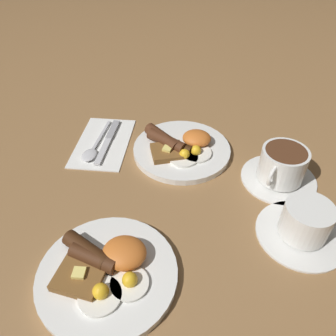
{
  "coord_description": "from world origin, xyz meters",
  "views": [
    {
      "loc": [
        -0.06,
        0.63,
        0.5
      ],
      "look_at": [
        0.02,
        0.09,
        0.03
      ],
      "focal_mm": 35.0,
      "sensor_mm": 36.0,
      "label": 1
    }
  ],
  "objects_px": {
    "spoon": "(92,150)",
    "breakfast_plate_far": "(107,270)",
    "knife": "(109,139)",
    "teacup_near": "(281,168)",
    "teacup_far": "(305,224)",
    "breakfast_plate_near": "(180,148)"
  },
  "relations": [
    {
      "from": "spoon",
      "to": "breakfast_plate_far",
      "type": "bearing_deg",
      "value": 24.86
    },
    {
      "from": "knife",
      "to": "spoon",
      "type": "relative_size",
      "value": 1.05
    },
    {
      "from": "breakfast_plate_far",
      "to": "teacup_near",
      "type": "distance_m",
      "value": 0.42
    },
    {
      "from": "teacup_near",
      "to": "teacup_far",
      "type": "distance_m",
      "value": 0.15
    },
    {
      "from": "teacup_far",
      "to": "breakfast_plate_near",
      "type": "bearing_deg",
      "value": -40.05
    },
    {
      "from": "breakfast_plate_near",
      "to": "knife",
      "type": "xyz_separation_m",
      "value": [
        0.19,
        -0.02,
        -0.01
      ]
    },
    {
      "from": "teacup_near",
      "to": "teacup_far",
      "type": "height_order",
      "value": "teacup_near"
    },
    {
      "from": "breakfast_plate_near",
      "to": "knife",
      "type": "height_order",
      "value": "breakfast_plate_near"
    },
    {
      "from": "teacup_far",
      "to": "knife",
      "type": "xyz_separation_m",
      "value": [
        0.44,
        -0.23,
        -0.02
      ]
    },
    {
      "from": "breakfast_plate_far",
      "to": "spoon",
      "type": "height_order",
      "value": "breakfast_plate_far"
    },
    {
      "from": "teacup_near",
      "to": "teacup_far",
      "type": "relative_size",
      "value": 0.99
    },
    {
      "from": "breakfast_plate_near",
      "to": "teacup_near",
      "type": "xyz_separation_m",
      "value": [
        -0.23,
        0.06,
        0.02
      ]
    },
    {
      "from": "teacup_far",
      "to": "spoon",
      "type": "bearing_deg",
      "value": -20.91
    },
    {
      "from": "teacup_near",
      "to": "knife",
      "type": "xyz_separation_m",
      "value": [
        0.41,
        -0.09,
        -0.03
      ]
    },
    {
      "from": "teacup_near",
      "to": "teacup_far",
      "type": "bearing_deg",
      "value": 100.0
    },
    {
      "from": "breakfast_plate_near",
      "to": "knife",
      "type": "bearing_deg",
      "value": -6.31
    },
    {
      "from": "breakfast_plate_near",
      "to": "knife",
      "type": "distance_m",
      "value": 0.19
    },
    {
      "from": "breakfast_plate_near",
      "to": "teacup_far",
      "type": "bearing_deg",
      "value": 139.95
    },
    {
      "from": "teacup_far",
      "to": "knife",
      "type": "distance_m",
      "value": 0.5
    },
    {
      "from": "breakfast_plate_near",
      "to": "breakfast_plate_far",
      "type": "relative_size",
      "value": 1.0
    },
    {
      "from": "breakfast_plate_far",
      "to": "teacup_near",
      "type": "height_order",
      "value": "teacup_near"
    },
    {
      "from": "breakfast_plate_far",
      "to": "spoon",
      "type": "xyz_separation_m",
      "value": [
        0.13,
        -0.31,
        -0.01
      ]
    }
  ]
}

